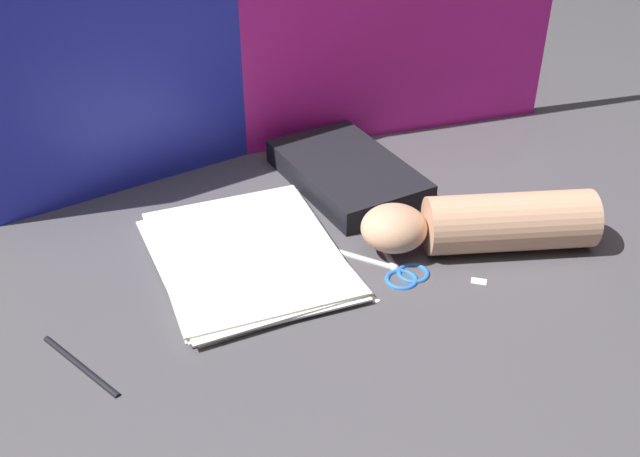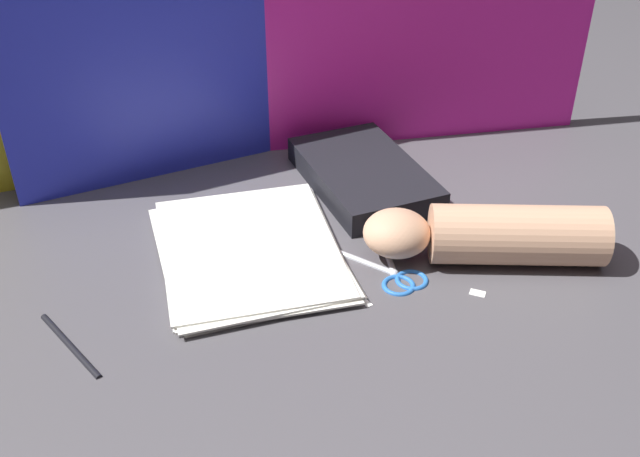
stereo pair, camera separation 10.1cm
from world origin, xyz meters
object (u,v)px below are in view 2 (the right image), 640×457
(scissors, at_px, (395,272))
(hand_forearm, at_px, (488,234))
(book_closed, at_px, (364,175))
(paper_stack, at_px, (250,250))

(scissors, height_order, hand_forearm, hand_forearm)
(hand_forearm, bearing_deg, book_closed, 113.13)
(hand_forearm, bearing_deg, scissors, -179.78)
(paper_stack, distance_m, scissors, 0.21)
(scissors, bearing_deg, book_closed, 82.34)
(book_closed, distance_m, hand_forearm, 0.26)
(paper_stack, relative_size, hand_forearm, 0.92)
(paper_stack, xyz_separation_m, hand_forearm, (0.32, -0.10, 0.03))
(paper_stack, xyz_separation_m, book_closed, (0.21, 0.14, 0.01))
(book_closed, relative_size, scissors, 1.96)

